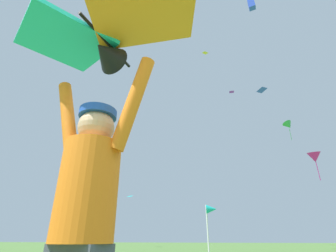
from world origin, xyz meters
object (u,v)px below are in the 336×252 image
kite_flyer_person (84,220)px  distant_kite_blue_mid_left (252,5)px  distant_kite_yellow_far_center (205,53)px  marker_flag (211,213)px  distant_kite_green_mid_right (289,125)px  held_stunt_kite (103,35)px  distant_kite_magenta_high_left (315,157)px  distant_kite_teal_overhead_distant (130,196)px  distant_kite_purple_low_left (232,92)px  distant_kite_blue_low_right (262,90)px

kite_flyer_person → distant_kite_blue_mid_left: bearing=71.0°
distant_kite_yellow_far_center → marker_flag: size_ratio=0.31×
kite_flyer_person → distant_kite_green_mid_right: 38.51m
held_stunt_kite → distant_kite_green_mid_right: (11.44, 33.75, 13.46)m
distant_kite_magenta_high_left → distant_kite_teal_overhead_distant: bearing=152.1°
distant_kite_yellow_far_center → distant_kite_teal_overhead_distant: size_ratio=0.56×
kite_flyer_person → distant_kite_yellow_far_center: size_ratio=3.66×
distant_kite_green_mid_right → marker_flag: 33.11m
held_stunt_kite → distant_kite_magenta_high_left: 19.44m
distant_kite_purple_low_left → distant_kite_blue_low_right: bearing=-77.7°
distant_kite_teal_overhead_distant → distant_kite_green_mid_right: bearing=19.4°
distant_kite_purple_low_left → marker_flag: 32.99m
distant_kite_blue_mid_left → held_stunt_kite: bearing=-108.9°
distant_kite_yellow_far_center → distant_kite_magenta_high_left: distant_kite_yellow_far_center is taller
held_stunt_kite → marker_flag: size_ratio=0.94×
distant_kite_teal_overhead_distant → distant_kite_purple_low_left: 21.54m
kite_flyer_person → distant_kite_magenta_high_left: distant_kite_magenta_high_left is taller
distant_kite_yellow_far_center → distant_kite_magenta_high_left: 13.41m
distant_kite_magenta_high_left → distant_kite_teal_overhead_distant: size_ratio=2.21×
distant_kite_blue_low_right → marker_flag: distant_kite_blue_low_right is taller
kite_flyer_person → distant_kite_yellow_far_center: 24.47m
held_stunt_kite → distant_kite_blue_mid_left: (4.26, 12.41, 14.24)m
distant_kite_magenta_high_left → distant_kite_blue_low_right: (-1.59, 4.88, 9.02)m
kite_flyer_person → distant_kite_green_mid_right: size_ratio=0.63×
held_stunt_kite → marker_flag: bearing=85.2°
distant_kite_blue_low_right → distant_kite_purple_low_left: bearing=102.3°
distant_kite_blue_mid_left → distant_kite_teal_overhead_distant: size_ratio=0.81×
kite_flyer_person → marker_flag: bearing=85.2°
distant_kite_green_mid_right → distant_kite_purple_low_left: (-7.46, -1.69, 5.60)m
distant_kite_blue_mid_left → distant_kite_blue_low_right: distant_kite_blue_mid_left is taller
held_stunt_kite → distant_kite_green_mid_right: distant_kite_green_mid_right is taller
distant_kite_teal_overhead_distant → marker_flag: 23.07m
kite_flyer_person → distant_kite_blue_mid_left: size_ratio=2.52×
distant_kite_purple_low_left → distant_kite_yellow_far_center: bearing=-103.6°
distant_kite_blue_low_right → distant_kite_purple_low_left: (-2.13, 9.77, 6.13)m
distant_kite_magenta_high_left → distant_kite_blue_low_right: size_ratio=2.22×
distant_kite_blue_low_right → kite_flyer_person: bearing=-105.3°
distant_kite_magenta_high_left → distant_kite_teal_overhead_distant: distant_kite_magenta_high_left is taller
distant_kite_yellow_far_center → distant_kite_teal_overhead_distant: distant_kite_yellow_far_center is taller
distant_kite_green_mid_right → distant_kite_yellow_far_center: 19.14m
distant_kite_yellow_far_center → distant_kite_blue_mid_left: bearing=-57.1°
distant_kite_teal_overhead_distant → kite_flyer_person: bearing=-70.5°
kite_flyer_person → held_stunt_kite: 1.29m
distant_kite_magenta_high_left → distant_kite_blue_low_right: distant_kite_blue_low_right is taller
kite_flyer_person → held_stunt_kite: (-0.01, -0.06, 1.28)m
distant_kite_purple_low_left → distant_kite_blue_mid_left: bearing=-89.2°
held_stunt_kite → distant_kite_magenta_high_left: (7.70, 17.41, 3.91)m
distant_kite_green_mid_right → distant_kite_purple_low_left: bearing=-167.3°
distant_kite_blue_mid_left → distant_kite_teal_overhead_distant: 22.49m
kite_flyer_person → distant_kite_magenta_high_left: (7.69, 17.35, 5.19)m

